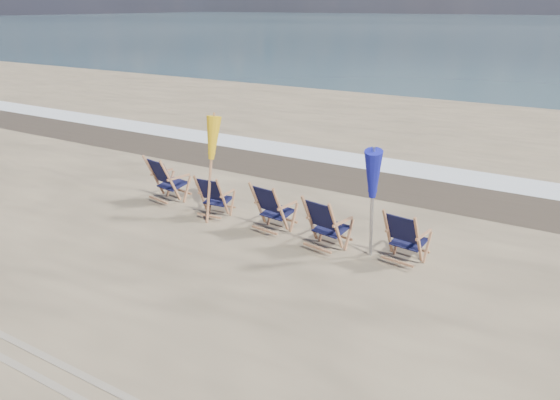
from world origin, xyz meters
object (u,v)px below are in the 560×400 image
at_px(beach_chair_3, 336,229).
at_px(umbrella_yellow, 209,144).
at_px(beach_chair_2, 281,212).
at_px(beach_chair_4, 418,242).
at_px(beach_chair_1, 223,199).
at_px(beach_chair_0, 170,183).
at_px(umbrella_blue, 374,175).

relative_size(beach_chair_3, umbrella_yellow, 0.49).
relative_size(beach_chair_2, beach_chair_4, 1.03).
bearing_deg(beach_chair_1, beach_chair_2, 170.45).
bearing_deg(beach_chair_4, beach_chair_2, 8.44).
distance_m(beach_chair_2, beach_chair_4, 2.63).
bearing_deg(beach_chair_1, beach_chair_3, 167.96).
xyz_separation_m(beach_chair_3, umbrella_yellow, (-2.89, 0.19, 1.09)).
height_order(beach_chair_0, beach_chair_4, beach_chair_0).
distance_m(beach_chair_2, umbrella_yellow, 1.97).
bearing_deg(umbrella_blue, umbrella_yellow, 179.16).
bearing_deg(beach_chair_2, beach_chair_0, 4.15).
height_order(beach_chair_0, beach_chair_3, beach_chair_0).
xyz_separation_m(beach_chair_0, beach_chair_3, (4.16, -0.38, -0.03)).
xyz_separation_m(beach_chair_2, umbrella_yellow, (-1.64, -0.02, 1.09)).
height_order(beach_chair_3, umbrella_yellow, umbrella_yellow).
bearing_deg(beach_chair_2, beach_chair_4, -171.49).
relative_size(beach_chair_1, beach_chair_2, 0.92).
xyz_separation_m(beach_chair_0, beach_chair_1, (1.47, -0.08, -0.07)).
bearing_deg(umbrella_blue, beach_chair_4, 7.86).
height_order(beach_chair_2, beach_chair_4, beach_chair_2).
distance_m(beach_chair_2, umbrella_blue, 2.11).
bearing_deg(beach_chair_3, beach_chair_1, 3.76).
height_order(beach_chair_1, beach_chair_2, beach_chair_2).
bearing_deg(beach_chair_2, umbrella_blue, -174.51).
bearing_deg(umbrella_blue, beach_chair_2, 177.90).
relative_size(beach_chair_4, umbrella_yellow, 0.47).
bearing_deg(umbrella_yellow, beach_chair_4, 0.79).
height_order(beach_chair_2, umbrella_blue, umbrella_blue).
bearing_deg(beach_chair_3, beach_chair_4, -159.72).
relative_size(beach_chair_0, beach_chair_2, 1.06).
relative_size(beach_chair_1, beach_chair_4, 0.95).
bearing_deg(umbrella_yellow, beach_chair_1, 30.53).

